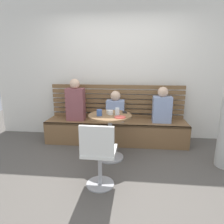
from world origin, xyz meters
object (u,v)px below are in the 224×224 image
Objects in this scene: booth_bench at (116,131)px; cafe_table at (110,128)px; cup_ceramic_white at (111,113)px; phone_on_table at (125,112)px; plate_small at (120,117)px; person_child_left at (115,108)px; cup_espresso_small at (108,112)px; cup_water_clear at (117,111)px; person_adult at (76,102)px; white_chair at (99,154)px; cup_mug_blue at (99,113)px; person_child_middle at (162,107)px.

cafe_table is at bearing -93.10° from booth_bench.
booth_bench is 33.75× the size of cup_ceramic_white.
cup_ceramic_white is 0.57× the size of phone_on_table.
booth_bench is 0.98m from plate_small.
person_child_left is 10.30× the size of cup_espresso_small.
cup_water_clear is (0.09, -0.71, 0.10)m from person_child_left.
cafe_table is 1.04m from person_adult.
white_chair is at bearing -64.68° from person_adult.
person_adult is (-0.78, -0.00, 0.58)m from booth_bench.
person_child_left is (0.02, 0.71, 0.17)m from cafe_table.
cup_ceramic_white is 0.11m from cup_water_clear.
person_adult is 4.72× the size of plate_small.
cup_mug_blue is (-0.16, -0.08, 0.27)m from cafe_table.
white_chair reaches higher than booth_bench.
booth_bench is 0.73m from cafe_table.
white_chair reaches higher than cup_espresso_small.
person_adult is 1.39× the size of person_child_left.
person_adult is at bearing 138.22° from cafe_table.
person_child_middle is at bearing 37.65° from cup_ceramic_white.
cup_mug_blue is at bearing -51.63° from person_adult.
cup_water_clear is (0.11, 0.00, 0.02)m from cup_ceramic_white.
person_child_left is 0.86× the size of person_child_middle.
white_chair is at bearing -101.10° from cup_water_clear.
booth_bench is 0.75m from phone_on_table.
person_adult reaches higher than booth_bench.
person_child_left is 0.72m from cup_water_clear.
person_child_left is 0.87m from plate_small.
person_child_middle is at bearing 0.91° from booth_bench.
person_child_middle reaches higher than cup_mug_blue.
person_adult is 14.34× the size of cup_espresso_small.
cup_espresso_small is at bearing 118.10° from cafe_table.
cup_mug_blue is at bearing 98.54° from white_chair.
cup_mug_blue reaches higher than booth_bench.
person_child_left is 3.39× the size of plate_small.
booth_bench is 3.36× the size of person_adult.
plate_small is (0.17, -0.15, 0.23)m from cafe_table.
phone_on_table is (0.06, 0.32, -0.00)m from plate_small.
person_child_left is 5.24× the size of cup_water_clear.
cup_water_clear is (0.16, 0.81, 0.33)m from white_chair.
cup_water_clear is at bearing -83.36° from booth_bench.
cup_mug_blue is (-1.05, -0.76, 0.05)m from person_child_middle.
cafe_table is 13.21× the size of cup_espresso_small.
cup_mug_blue is (-0.11, 0.73, 0.32)m from white_chair.
cup_water_clear is at bearing 1.05° from cup_ceramic_white.
cup_ceramic_white is at bearing -151.78° from phone_on_table.
white_chair is at bearing -115.38° from phone_on_table.
phone_on_table is at bearing -142.55° from person_child_middle.
cup_espresso_small reaches higher than plate_small.
person_child_middle is at bearing 0.64° from person_adult.
booth_bench is at bearing 100.24° from phone_on_table.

